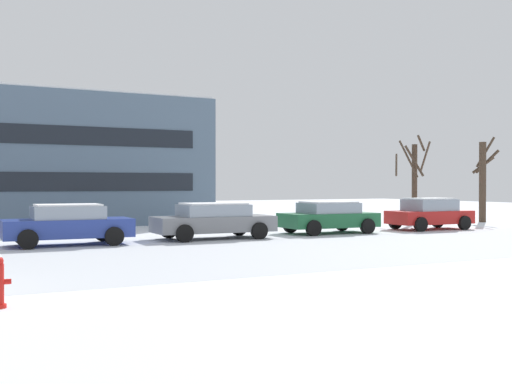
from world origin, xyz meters
TOP-DOWN VIEW (x-y plane):
  - parked_car_blue at (5.07, 8.34)m, footprint 4.26×2.07m
  - parked_car_gray at (10.47, 8.41)m, footprint 4.60×2.18m
  - parked_car_green at (15.86, 8.64)m, footprint 4.09×2.22m
  - parked_car_red at (21.26, 8.40)m, footprint 3.94×2.05m
  - tree_far_left at (27.83, 11.33)m, footprint 1.09×1.34m
  - tree_far_mid at (23.19, 11.65)m, footprint 2.16×2.15m
  - building_far_right at (7.68, 20.87)m, footprint 13.03×8.17m

SIDE VIEW (x-z plane):
  - parked_car_green at x=15.86m, z-range 0.02..1.38m
  - parked_car_gray at x=10.47m, z-range 0.02..1.39m
  - parked_car_blue at x=5.07m, z-range 0.02..1.42m
  - parked_car_red at x=21.26m, z-range 0.01..1.46m
  - tree_far_left at x=27.83m, z-range 0.03..4.74m
  - tree_far_mid at x=23.19m, z-range 0.10..4.72m
  - building_far_right at x=7.68m, z-range 0.00..6.69m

